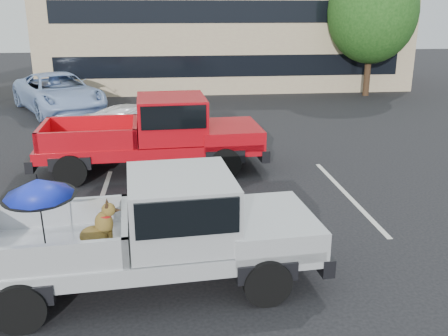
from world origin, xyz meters
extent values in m
plane|color=black|center=(0.00, 0.00, 0.00)|extent=(90.00, 90.00, 0.00)
cube|color=silver|center=(-3.00, 2.00, 0.00)|extent=(0.12, 5.00, 0.01)
cube|color=silver|center=(3.00, 2.00, 0.00)|extent=(0.12, 5.00, 0.01)
cube|color=tan|center=(2.00, 21.00, 3.00)|extent=(20.00, 8.00, 6.00)
cube|color=black|center=(2.00, 17.02, 1.50)|extent=(18.00, 0.08, 1.10)
cube|color=black|center=(2.00, 17.02, 4.20)|extent=(18.00, 0.08, 1.10)
cylinder|color=#332114|center=(9.00, 16.00, 1.36)|extent=(0.32, 0.32, 2.73)
ellipsoid|color=#194413|center=(9.00, 16.00, 4.22)|extent=(4.46, 4.46, 5.13)
cylinder|color=#332114|center=(6.00, 24.00, 1.43)|extent=(0.32, 0.32, 2.86)
ellipsoid|color=#194413|center=(6.00, 24.00, 4.42)|extent=(4.68, 4.68, 5.38)
cylinder|color=black|center=(-3.49, -2.72, 0.38)|extent=(0.78, 0.34, 0.76)
cylinder|color=black|center=(-3.63, -0.89, 0.38)|extent=(0.78, 0.34, 0.76)
cylinder|color=black|center=(0.10, -2.45, 0.38)|extent=(0.78, 0.34, 0.76)
cylinder|color=black|center=(-0.04, -0.61, 0.38)|extent=(0.78, 0.34, 0.76)
cube|color=silver|center=(-1.71, -1.66, 0.67)|extent=(5.52, 2.33, 0.28)
cube|color=silver|center=(0.28, -1.51, 0.88)|extent=(1.64, 2.03, 0.46)
cube|color=black|center=(1.03, -1.45, 0.50)|extent=(0.35, 1.97, 0.30)
cube|color=silver|center=(-1.16, -1.62, 1.35)|extent=(1.79, 1.96, 1.05)
cube|color=black|center=(-1.16, -1.62, 1.55)|extent=(1.65, 2.05, 0.55)
cube|color=black|center=(-3.16, -1.78, 0.73)|extent=(2.44, 2.01, 0.10)
cube|color=silver|center=(-3.23, -0.91, 1.03)|extent=(2.30, 0.28, 0.50)
cube|color=silver|center=(-3.09, -2.64, 1.03)|extent=(2.30, 0.28, 0.50)
cube|color=silver|center=(-2.06, -1.69, 1.03)|extent=(0.24, 1.84, 0.50)
ellipsoid|color=brown|center=(-2.56, -1.67, 0.93)|extent=(0.49, 0.42, 0.31)
cylinder|color=brown|center=(-2.30, -1.73, 0.90)|extent=(0.07, 0.07, 0.23)
cylinder|color=brown|center=(-2.31, -1.57, 0.90)|extent=(0.07, 0.07, 0.23)
ellipsoid|color=brown|center=(-2.40, -1.66, 1.13)|extent=(0.31, 0.28, 0.42)
cylinder|color=red|center=(-2.38, -1.65, 1.26)|extent=(0.20, 0.20, 0.04)
sphere|color=brown|center=(-2.31, -1.65, 1.36)|extent=(0.22, 0.22, 0.22)
cone|color=black|center=(-2.18, -1.64, 1.34)|extent=(0.16, 0.12, 0.11)
cone|color=black|center=(-2.32, -1.71, 1.48)|extent=(0.08, 0.08, 0.12)
cone|color=black|center=(-2.33, -1.59, 1.48)|extent=(0.08, 0.08, 0.12)
cylinder|color=brown|center=(-2.73, -1.68, 0.84)|extent=(0.28, 0.05, 0.09)
cylinder|color=black|center=(-3.28, -1.86, 1.31)|extent=(0.02, 0.10, 1.05)
cone|color=#1728CA|center=(-3.28, -1.86, 1.85)|extent=(1.10, 1.12, 0.36)
cylinder|color=black|center=(-3.28, -1.86, 2.01)|extent=(0.02, 0.02, 0.10)
cylinder|color=black|center=(-3.28, -1.86, 1.72)|extent=(1.10, 1.10, 0.09)
cylinder|color=black|center=(-3.86, 3.38, 0.42)|extent=(0.86, 0.35, 0.85)
cylinder|color=black|center=(-3.95, 5.43, 0.42)|extent=(0.86, 0.35, 0.85)
cylinder|color=black|center=(0.15, 3.56, 0.42)|extent=(0.86, 0.35, 0.85)
cylinder|color=black|center=(0.05, 5.61, 0.42)|extent=(0.86, 0.35, 0.85)
cube|color=red|center=(-1.85, 4.50, 0.75)|extent=(6.09, 2.41, 0.31)
cube|color=red|center=(0.38, 4.60, 0.98)|extent=(1.77, 2.21, 0.51)
cube|color=black|center=(1.21, 4.64, 0.56)|extent=(0.32, 2.19, 0.33)
cube|color=black|center=(-4.91, 4.36, 0.56)|extent=(0.30, 2.19, 0.31)
cube|color=red|center=(-1.23, 4.53, 1.50)|extent=(1.93, 2.13, 1.17)
cube|color=black|center=(-1.23, 4.53, 1.73)|extent=(1.77, 2.23, 0.61)
cube|color=black|center=(-3.46, 4.43, 0.81)|extent=(2.65, 2.16, 0.11)
cube|color=red|center=(-3.50, 5.40, 1.15)|extent=(2.56, 0.23, 0.56)
cube|color=red|center=(-3.42, 3.46, 1.15)|extent=(2.56, 0.23, 0.56)
cube|color=red|center=(-4.68, 4.37, 1.15)|extent=(0.20, 2.05, 0.56)
cube|color=red|center=(-2.24, 4.48, 1.15)|extent=(0.20, 2.05, 0.56)
imported|color=silver|center=(-2.35, 6.54, 0.69)|extent=(4.44, 2.73, 1.38)
imported|color=#98B5E3|center=(-6.10, 13.42, 0.84)|extent=(5.24, 6.63, 1.68)
camera|label=1|loc=(-1.31, -9.10, 4.41)|focal=40.00mm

